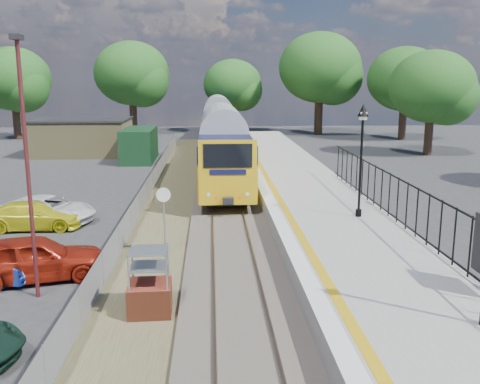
{
  "coord_description": "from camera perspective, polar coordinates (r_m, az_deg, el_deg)",
  "views": [
    {
      "loc": [
        -0.76,
        -15.1,
        6.45
      ],
      "look_at": [
        0.39,
        5.92,
        2.0
      ],
      "focal_mm": 40.0,
      "sensor_mm": 36.0,
      "label": 1
    }
  ],
  "objects": [
    {
      "name": "platform_edge",
      "position": [
        23.93,
        3.91,
        -1.49
      ],
      "size": [
        0.9,
        70.0,
        0.01
      ],
      "color": "silver",
      "rests_on": "platform"
    },
    {
      "name": "brick_plinth",
      "position": [
        15.19,
        -9.63,
        -9.58
      ],
      "size": [
        1.24,
        1.24,
        1.92
      ],
      "rotation": [
        0.0,
        0.0,
        0.04
      ],
      "color": "brown",
      "rests_on": "ground"
    },
    {
      "name": "carpark_lamp",
      "position": [
        16.49,
        -21.83,
        3.68
      ],
      "size": [
        0.25,
        0.5,
        7.65
      ],
      "color": "#531B1D",
      "rests_on": "ground"
    },
    {
      "name": "ground",
      "position": [
        16.43,
        -0.24,
        -11.17
      ],
      "size": [
        120.0,
        120.0,
        0.0
      ],
      "primitive_type": "plane",
      "color": "#2D2D30",
      "rests_on": "ground"
    },
    {
      "name": "palisade_fence",
      "position": [
        19.36,
        19.15,
        -2.52
      ],
      "size": [
        0.12,
        26.0,
        2.0
      ],
      "color": "black",
      "rests_on": "platform"
    },
    {
      "name": "wire_fence",
      "position": [
        27.93,
        -10.14,
        -0.34
      ],
      "size": [
        0.06,
        52.0,
        1.2
      ],
      "color": "#999EA3",
      "rests_on": "ground"
    },
    {
      "name": "car_red",
      "position": [
        18.72,
        -21.12,
        -6.59
      ],
      "size": [
        4.77,
        2.92,
        1.52
      ],
      "primitive_type": "imported",
      "rotation": [
        0.0,
        0.0,
        1.84
      ],
      "color": "maroon",
      "rests_on": "ground"
    },
    {
      "name": "victorian_lamp_north",
      "position": [
        22.05,
        12.9,
        6.04
      ],
      "size": [
        0.44,
        0.44,
        4.6
      ],
      "color": "black",
      "rests_on": "platform"
    },
    {
      "name": "outbuilding",
      "position": [
        47.66,
        -15.49,
        5.57
      ],
      "size": [
        10.8,
        10.1,
        3.12
      ],
      "color": "#938553",
      "rests_on": "ground"
    },
    {
      "name": "train",
      "position": [
        44.78,
        -2.16,
        6.66
      ],
      "size": [
        2.82,
        40.83,
        3.51
      ],
      "color": "gold",
      "rests_on": "ground"
    },
    {
      "name": "speed_sign",
      "position": [
        19.69,
        -8.12,
        -1.97
      ],
      "size": [
        0.52,
        0.14,
        2.61
      ],
      "rotation": [
        0.0,
        0.0,
        0.19
      ],
      "color": "#999EA3",
      "rests_on": "ground"
    },
    {
      "name": "car_yellow",
      "position": [
        25.07,
        -21.22,
        -2.38
      ],
      "size": [
        4.21,
        1.85,
        1.2
      ],
      "primitive_type": "imported",
      "rotation": [
        0.0,
        0.0,
        1.61
      ],
      "color": "gold",
      "rests_on": "ground"
    },
    {
      "name": "track_bed",
      "position": [
        25.57,
        -2.4,
        -2.47
      ],
      "size": [
        5.9,
        80.0,
        0.29
      ],
      "color": "#473F38",
      "rests_on": "ground"
    },
    {
      "name": "car_white",
      "position": [
        26.01,
        -19.79,
        -1.76
      ],
      "size": [
        4.76,
        3.12,
        1.22
      ],
      "primitive_type": "imported",
      "rotation": [
        0.0,
        0.0,
        1.3
      ],
      "color": "white",
      "rests_on": "ground"
    },
    {
      "name": "tree_line",
      "position": [
        57.14,
        -0.99,
        12.09
      ],
      "size": [
        56.8,
        43.8,
        11.88
      ],
      "color": "#332319",
      "rests_on": "ground"
    },
    {
      "name": "platform",
      "position": [
        24.37,
        8.71,
        -2.46
      ],
      "size": [
        5.0,
        70.0,
        0.9
      ],
      "primitive_type": "cube",
      "color": "gray",
      "rests_on": "ground"
    }
  ]
}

